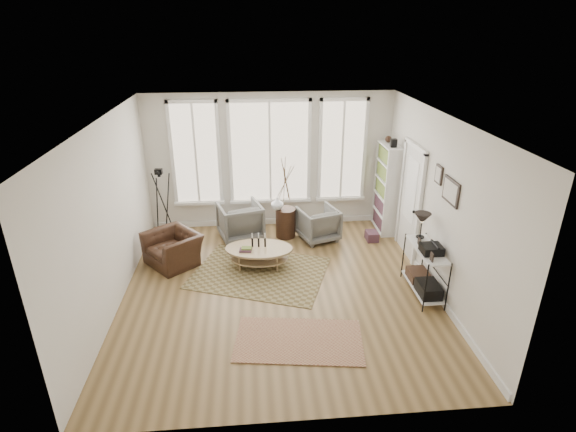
{
  "coord_description": "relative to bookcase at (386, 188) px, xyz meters",
  "views": [
    {
      "loc": [
        -0.42,
        -6.5,
        4.21
      ],
      "look_at": [
        0.2,
        0.6,
        1.1
      ],
      "focal_mm": 28.0,
      "sensor_mm": 36.0,
      "label": 1
    }
  ],
  "objects": [
    {
      "name": "coffee_table",
      "position": [
        -2.76,
        -1.41,
        -0.65
      ],
      "size": [
        1.31,
        0.91,
        0.57
      ],
      "color": "tan",
      "rests_on": "ground"
    },
    {
      "name": "book_stack_far",
      "position": [
        -0.39,
        -0.47,
        -0.88
      ],
      "size": [
        0.25,
        0.29,
        0.16
      ],
      "primitive_type": "cube",
      "rotation": [
        0.0,
        0.0,
        0.28
      ],
      "color": "maroon",
      "rests_on": "ground"
    },
    {
      "name": "low_shelf",
      "position": [
        -0.06,
        -2.52,
        -0.44
      ],
      "size": [
        0.38,
        1.08,
        1.3
      ],
      "color": "white",
      "rests_on": "ground"
    },
    {
      "name": "armchair_right",
      "position": [
        -1.5,
        -0.36,
        -0.61
      ],
      "size": [
        0.94,
        0.95,
        0.69
      ],
      "primitive_type": "imported",
      "rotation": [
        0.0,
        0.0,
        3.46
      ],
      "color": "slate",
      "rests_on": "ground"
    },
    {
      "name": "tripod_camera",
      "position": [
        -4.69,
        0.02,
        -0.27
      ],
      "size": [
        0.53,
        0.53,
        1.5
      ],
      "color": "black",
      "rests_on": "ground"
    },
    {
      "name": "wall_art",
      "position": [
        0.14,
        -2.49,
        0.92
      ],
      "size": [
        0.04,
        0.88,
        0.44
      ],
      "color": "black",
      "rests_on": "ground"
    },
    {
      "name": "accent_chair",
      "position": [
        -4.35,
        -1.14,
        -0.65
      ],
      "size": [
        1.25,
        1.23,
        0.61
      ],
      "primitive_type": "imported",
      "rotation": [
        0.0,
        0.0,
        -0.86
      ],
      "color": "#372015",
      "rests_on": "ground"
    },
    {
      "name": "book_stack_near",
      "position": [
        -0.39,
        -0.52,
        -0.86
      ],
      "size": [
        0.23,
        0.3,
        0.19
      ],
      "primitive_type": "cube",
      "rotation": [
        0.0,
        0.0,
        0.0
      ],
      "color": "maroon",
      "rests_on": "ground"
    },
    {
      "name": "door",
      "position": [
        0.13,
        -1.08,
        0.17
      ],
      "size": [
        0.09,
        1.06,
        2.22
      ],
      "color": "silver",
      "rests_on": "ground"
    },
    {
      "name": "rug_main",
      "position": [
        -2.76,
        -1.64,
        -0.95
      ],
      "size": [
        2.75,
        2.41,
        0.01
      ],
      "primitive_type": "cube",
      "rotation": [
        0.0,
        0.0,
        -0.35
      ],
      "color": "brown",
      "rests_on": "ground"
    },
    {
      "name": "vase",
      "position": [
        -2.33,
        -0.17,
        -0.2
      ],
      "size": [
        0.31,
        0.31,
        0.26
      ],
      "primitive_type": "imported",
      "rotation": [
        0.0,
        0.0,
        -0.23
      ],
      "color": "silver",
      "rests_on": "side_table"
    },
    {
      "name": "bay_window",
      "position": [
        -2.44,
        0.49,
        0.65
      ],
      "size": [
        4.14,
        0.12,
        2.24
      ],
      "color": "beige",
      "rests_on": "ground"
    },
    {
      "name": "side_table",
      "position": [
        -2.16,
        -0.17,
        -0.11
      ],
      "size": [
        0.42,
        0.42,
        1.75
      ],
      "color": "#372015",
      "rests_on": "ground"
    },
    {
      "name": "room",
      "position": [
        -2.42,
        -2.2,
        0.47
      ],
      "size": [
        5.5,
        5.54,
        2.9
      ],
      "color": "olive",
      "rests_on": "ground"
    },
    {
      "name": "armchair_left",
      "position": [
        -3.11,
        -0.18,
        -0.56
      ],
      "size": [
        1.04,
        1.06,
        0.78
      ],
      "primitive_type": "imported",
      "rotation": [
        0.0,
        0.0,
        3.42
      ],
      "color": "slate",
      "rests_on": "ground"
    },
    {
      "name": "rug_runner",
      "position": [
        -2.25,
        -3.59,
        -0.94
      ],
      "size": [
        1.92,
        1.24,
        0.01
      ],
      "primitive_type": "cube",
      "rotation": [
        0.0,
        0.0,
        -0.13
      ],
      "color": "brown",
      "rests_on": "ground"
    },
    {
      "name": "bookcase",
      "position": [
        0.0,
        0.0,
        0.0
      ],
      "size": [
        0.31,
        0.85,
        2.06
      ],
      "color": "white",
      "rests_on": "ground"
    }
  ]
}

